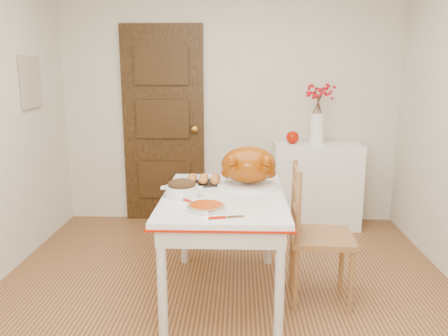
{
  "coord_description": "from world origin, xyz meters",
  "views": [
    {
      "loc": [
        0.1,
        -2.77,
        1.62
      ],
      "look_at": [
        -0.01,
        0.33,
        0.94
      ],
      "focal_mm": 36.39,
      "sensor_mm": 36.0,
      "label": 1
    }
  ],
  "objects_px": {
    "kitchen_table": "(224,245)",
    "pumpkin_pie": "(206,206)",
    "sideboard": "(316,186)",
    "turkey_platter": "(249,167)",
    "chair_oak": "(322,234)"
  },
  "relations": [
    {
      "from": "sideboard",
      "to": "pumpkin_pie",
      "type": "bearing_deg",
      "value": -118.46
    },
    {
      "from": "turkey_platter",
      "to": "pumpkin_pie",
      "type": "distance_m",
      "value": 0.65
    },
    {
      "from": "sideboard",
      "to": "chair_oak",
      "type": "bearing_deg",
      "value": -98.05
    },
    {
      "from": "kitchen_table",
      "to": "chair_oak",
      "type": "distance_m",
      "value": 0.7
    },
    {
      "from": "sideboard",
      "to": "kitchen_table",
      "type": "xyz_separation_m",
      "value": [
        -0.9,
        -1.5,
        -0.06
      ]
    },
    {
      "from": "kitchen_table",
      "to": "turkey_platter",
      "type": "bearing_deg",
      "value": 52.55
    },
    {
      "from": "kitchen_table",
      "to": "pumpkin_pie",
      "type": "bearing_deg",
      "value": -105.98
    },
    {
      "from": "sideboard",
      "to": "kitchen_table",
      "type": "bearing_deg",
      "value": -121.02
    },
    {
      "from": "turkey_platter",
      "to": "pumpkin_pie",
      "type": "relative_size",
      "value": 1.99
    },
    {
      "from": "turkey_platter",
      "to": "sideboard",
      "type": "bearing_deg",
      "value": 81.05
    },
    {
      "from": "turkey_platter",
      "to": "pumpkin_pie",
      "type": "xyz_separation_m",
      "value": [
        -0.28,
        -0.58,
        -0.12
      ]
    },
    {
      "from": "kitchen_table",
      "to": "turkey_platter",
      "type": "distance_m",
      "value": 0.6
    },
    {
      "from": "sideboard",
      "to": "turkey_platter",
      "type": "distance_m",
      "value": 1.54
    },
    {
      "from": "sideboard",
      "to": "pumpkin_pie",
      "type": "distance_m",
      "value": 2.13
    },
    {
      "from": "sideboard",
      "to": "chair_oak",
      "type": "xyz_separation_m",
      "value": [
        -0.22,
        -1.54,
        0.05
      ]
    }
  ]
}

